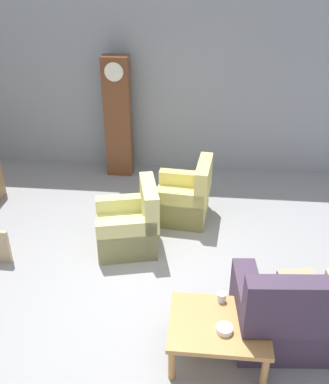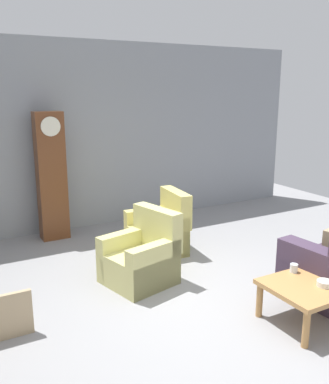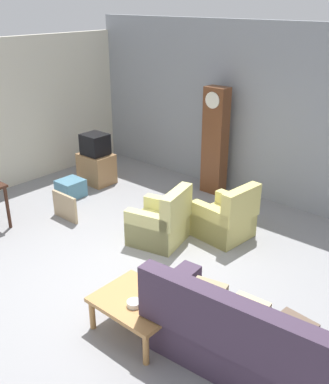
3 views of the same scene
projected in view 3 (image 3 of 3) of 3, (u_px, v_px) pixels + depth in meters
ground_plane at (132, 278)px, 6.12m from camera, size 10.40×10.40×0.00m
garage_door_wall at (272, 116)px, 7.97m from camera, size 8.40×0.16×3.20m
couch_floral at (244, 341)px, 4.50m from camera, size 2.17×1.05×1.04m
armchair_olive_near at (161, 224)px, 6.93m from camera, size 0.95×0.92×0.92m
armchair_olive_far at (226, 220)px, 7.07m from camera, size 0.86×0.83×0.92m
coffee_table_wood at (138, 304)px, 5.03m from camera, size 0.96×0.76×0.43m
grandfather_clock at (215, 141)px, 8.46m from camera, size 0.44×0.30×2.06m
tv_stand_cabinet at (97, 168)px, 9.18m from camera, size 0.68×0.52×0.62m
tv_crt at (95, 144)px, 8.97m from camera, size 0.48×0.44×0.42m
framed_picture_leaning at (65, 207)px, 7.67m from camera, size 0.60×0.05×0.47m
storage_box_blue at (71, 188)px, 8.59m from camera, size 0.44×0.46×0.33m
cup_white_porcelain at (164, 301)px, 4.93m from camera, size 0.08×0.08×0.08m
cup_blue_rimmed at (157, 285)px, 5.18m from camera, size 0.09×0.09×0.10m
bowl_white_stacked at (134, 304)px, 4.89m from camera, size 0.16×0.16×0.06m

